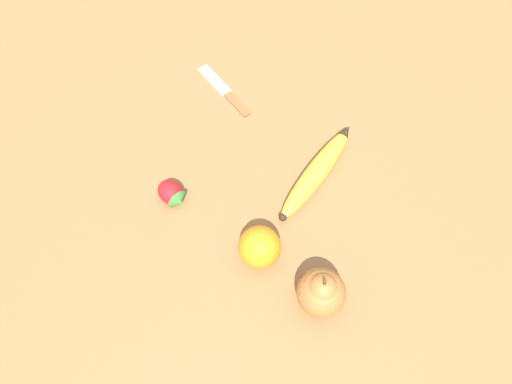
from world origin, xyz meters
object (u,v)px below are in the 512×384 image
(orange, at_px, (260,247))
(pear, at_px, (321,292))
(paring_knife, at_px, (226,92))
(strawberry, at_px, (172,194))
(banana, at_px, (317,172))

(orange, distance_m, pear, 0.12)
(paring_knife, bearing_deg, strawberry, -147.62)
(orange, xyz_separation_m, paring_knife, (-0.16, 0.31, -0.03))
(orange, height_order, pear, pear)
(banana, xyz_separation_m, pear, (0.05, -0.22, 0.02))
(orange, height_order, paring_knife, orange)
(pear, xyz_separation_m, paring_knife, (-0.27, 0.36, -0.04))
(orange, bearing_deg, paring_knife, 116.58)
(pear, relative_size, paring_knife, 0.70)
(pear, height_order, paring_knife, pear)
(orange, xyz_separation_m, pear, (0.11, -0.05, 0.01))
(pear, bearing_deg, paring_knife, 126.57)
(banana, relative_size, orange, 3.19)
(paring_knife, bearing_deg, banana, -86.68)
(banana, xyz_separation_m, orange, (-0.06, -0.17, 0.02))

